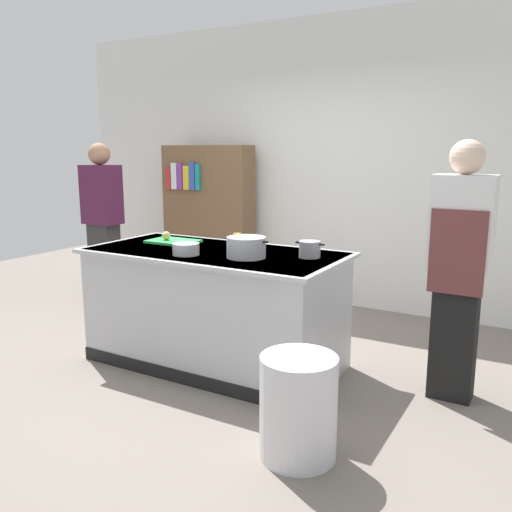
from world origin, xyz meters
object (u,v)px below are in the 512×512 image
Objects in this scene: person_chef at (459,266)px; person_guest at (103,223)px; bookshelf at (208,220)px; sauce_pan at (310,249)px; mixing_bowl at (186,249)px; onion at (166,236)px; juice_cup at (237,239)px; stock_pot at (246,247)px; trash_bin at (298,407)px.

person_chef is 3.59m from person_guest.
person_chef reaches higher than bookshelf.
mixing_bowl is at bearing -156.52° from sauce_pan.
onion is 1.29m from sauce_pan.
juice_cup is at bearing 15.34° from onion.
juice_cup is at bearing 167.85° from sauce_pan.
juice_cup is (-0.31, 0.38, -0.02)m from stock_pot.
sauce_pan is 0.90m from mixing_bowl.
trash_bin is at bearing -30.40° from onion.
sauce_pan is 0.38× the size of trash_bin.
onion is at bearing -179.51° from sauce_pan.
person_chef is at bearing 16.37° from mixing_bowl.
person_chef is (1.68, 0.02, -0.04)m from juice_cup.
mixing_bowl is at bearing -163.01° from stock_pot.
person_chef reaches higher than juice_cup.
mixing_bowl is 0.12× the size of bookshelf.
person_guest is 1.24m from bookshelf.
onion is 0.33× the size of sauce_pan.
bookshelf is at bearing 114.06° from onion.
mixing_bowl is 1.96× the size of juice_cup.
bookshelf is (-1.34, 1.52, -0.10)m from juice_cup.
person_chef is at bearing 63.32° from trash_bin.
person_guest is (-1.30, 0.57, -0.04)m from onion.
trash_bin is 0.34× the size of bookshelf.
mixing_bowl is at bearing -59.09° from bookshelf.
trash_bin is (0.79, -0.77, -0.69)m from stock_pot.
onion is at bearing -65.94° from bookshelf.
onion reaches higher than mixing_bowl.
mixing_bowl is at bearing 152.28° from trash_bin.
trash_bin is (0.40, -1.00, -0.67)m from sauce_pan.
bookshelf reaches higher than stock_pot.
person_guest is at bearing 90.94° from person_chef.
juice_cup is 1.93m from person_guest.
trash_bin is at bearing -47.65° from bookshelf.
person_chef is (2.27, 0.18, -0.04)m from onion.
stock_pot is 2.33m from person_guest.
onion reaches higher than trash_bin.
mixing_bowl is (-0.43, -0.13, -0.03)m from stock_pot.
person_chef is (0.59, 1.17, 0.63)m from trash_bin.
juice_cup is at bearing 129.36° from stock_pot.
person_chef is (1.81, 0.53, -0.03)m from mixing_bowl.
sauce_pan is at bearing -39.35° from bookshelf.
mixing_bowl is (0.46, -0.35, -0.01)m from onion.
sauce_pan is 1.12× the size of mixing_bowl.
bookshelf reaches higher than onion.
onion is 2.28m from person_chef.
bookshelf is at bearing 140.65° from sauce_pan.
juice_cup is 0.06× the size of person_chef.
sauce_pan is at bearing 111.60° from trash_bin.
person_chef is at bearing 75.05° from person_guest.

